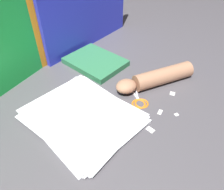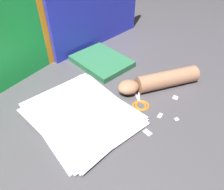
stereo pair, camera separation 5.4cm
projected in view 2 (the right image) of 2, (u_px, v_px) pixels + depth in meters
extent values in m
plane|color=#4C494F|center=(102.00, 110.00, 0.77)|extent=(6.00, 6.00, 0.00)
cube|color=green|center=(25.00, 10.00, 0.80)|extent=(0.87, 0.19, 0.51)
cube|color=#2833D1|center=(98.00, 5.00, 1.02)|extent=(0.54, 0.05, 0.39)
cube|color=white|center=(84.00, 114.00, 0.75)|extent=(0.32, 0.37, 0.00)
cube|color=white|center=(81.00, 114.00, 0.75)|extent=(0.32, 0.37, 0.00)
cube|color=white|center=(82.00, 114.00, 0.74)|extent=(0.29, 0.35, 0.00)
cube|color=white|center=(83.00, 114.00, 0.74)|extent=(0.31, 0.36, 0.00)
cube|color=white|center=(81.00, 114.00, 0.74)|extent=(0.30, 0.36, 0.00)
cube|color=white|center=(80.00, 112.00, 0.74)|extent=(0.30, 0.36, 0.00)
cube|color=#2D7247|center=(102.00, 61.00, 0.99)|extent=(0.19, 0.25, 0.03)
sphere|color=silver|center=(139.00, 99.00, 0.80)|extent=(0.01, 0.01, 0.01)
cylinder|color=silver|center=(133.00, 89.00, 0.85)|extent=(0.06, 0.11, 0.01)
torus|color=orange|center=(142.00, 105.00, 0.78)|extent=(0.07, 0.07, 0.01)
cylinder|color=silver|center=(139.00, 89.00, 0.85)|extent=(0.09, 0.09, 0.01)
torus|color=orange|center=(139.00, 105.00, 0.78)|extent=(0.07, 0.07, 0.01)
cylinder|color=#A87556|center=(168.00, 79.00, 0.85)|extent=(0.25, 0.16, 0.06)
ellipsoid|color=#A87556|center=(129.00, 87.00, 0.81)|extent=(0.10, 0.09, 0.05)
cube|color=white|center=(177.00, 119.00, 0.74)|extent=(0.02, 0.02, 0.00)
cube|color=white|center=(175.00, 97.00, 0.82)|extent=(0.03, 0.02, 0.00)
cube|color=white|center=(148.00, 132.00, 0.69)|extent=(0.02, 0.03, 0.00)
cube|color=white|center=(160.00, 115.00, 0.75)|extent=(0.03, 0.02, 0.00)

